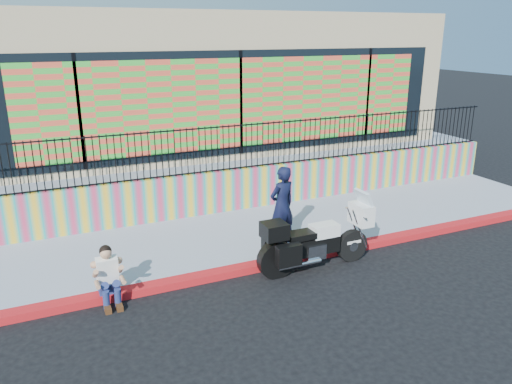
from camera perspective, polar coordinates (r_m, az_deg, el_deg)
ground at (r=11.07m, az=6.71°, el=-7.46°), size 90.00×90.00×0.00m
red_curb at (r=11.03m, az=6.72°, el=-7.10°), size 16.00×0.30×0.15m
sidewalk at (r=12.35m, az=2.80°, el=-4.20°), size 16.00×3.00×0.15m
mural_wall at (r=13.50m, az=-0.24°, el=0.58°), size 16.00×0.20×1.10m
metal_fence at (r=13.21m, az=-0.25°, el=5.35°), size 15.80×0.04×1.20m
elevated_platform at (r=18.14m, az=-6.85°, el=4.71°), size 16.00×10.00×1.25m
storefront_building at (r=17.53m, az=-6.95°, el=12.94°), size 14.00×8.06×4.00m
police_motorcycle at (r=10.30m, az=6.62°, el=-5.44°), size 2.50×0.83×1.56m
police_officer at (r=11.03m, az=2.99°, el=-1.57°), size 0.74×0.58×1.79m
seated_man at (r=9.44m, az=-16.43°, el=-9.74°), size 0.54×0.71×1.06m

